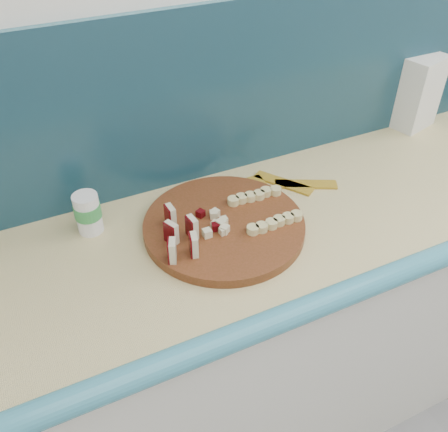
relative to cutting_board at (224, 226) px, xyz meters
name	(u,v)px	position (x,y,z in m)	size (l,w,h in m)	color
kitchen_counter	(331,302)	(0.40, -0.03, -0.47)	(2.20, 0.63, 0.91)	white
backsplash	(307,77)	(0.40, 0.26, 0.24)	(2.20, 0.02, 0.50)	teal
cutting_board	(224,226)	(0.00, 0.00, 0.00)	(0.43, 0.43, 0.03)	#4B2910
apple_wedges	(180,234)	(-0.13, -0.03, 0.04)	(0.10, 0.17, 0.06)	beige
apple_chunks	(215,221)	(-0.03, 0.00, 0.02)	(0.06, 0.07, 0.02)	beige
banana_slices	(264,209)	(0.12, -0.01, 0.02)	(0.17, 0.17, 0.02)	#D2C580
flour_bag	(418,92)	(0.84, 0.23, 0.11)	(0.14, 0.10, 0.25)	white
canister	(88,213)	(-0.32, 0.15, 0.05)	(0.07, 0.07, 0.11)	white
banana_peel	(286,187)	(0.25, 0.09, -0.01)	(0.24, 0.20, 0.01)	gold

